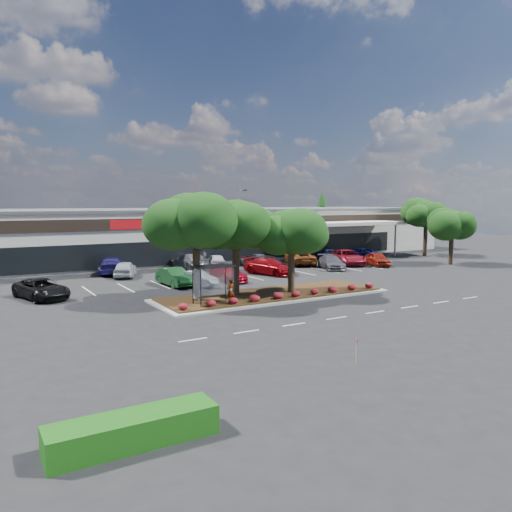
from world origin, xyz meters
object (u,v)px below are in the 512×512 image
car_0 (41,289)px  survey_stake (356,347)px  car_1 (175,277)px  light_pole (239,228)px

car_0 → survey_stake: bearing=-83.5°
car_0 → car_1: bearing=-14.5°
light_pole → car_1: light_pole is taller
car_1 → car_0: bearing=178.2°
car_1 → light_pole: bearing=42.3°
light_pole → car_0: 30.30m
survey_stake → car_1: car_1 is taller
survey_stake → car_0: (-9.94, 23.05, 0.02)m
light_pole → survey_stake: light_pole is taller
light_pole → survey_stake: (-15.52, -39.17, -3.16)m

